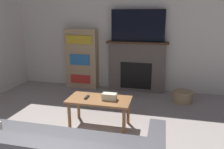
# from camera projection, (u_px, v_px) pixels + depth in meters

# --- Properties ---
(wall_back) EXTENTS (6.21, 0.06, 2.70)m
(wall_back) POSITION_uv_depth(u_px,v_px,m) (124.00, 32.00, 5.01)
(wall_back) COLOR silver
(wall_back) RESTS_ON ground_plane
(fireplace) EXTENTS (1.38, 0.28, 1.14)m
(fireplace) POSITION_uv_depth(u_px,v_px,m) (137.00, 66.00, 5.00)
(fireplace) COLOR #605651
(fireplace) RESTS_ON ground_plane
(tv) EXTENTS (1.17, 0.03, 0.69)m
(tv) POSITION_uv_depth(u_px,v_px,m) (138.00, 26.00, 4.74)
(tv) COLOR black
(tv) RESTS_ON fireplace
(coffee_table) EXTENTS (0.97, 0.50, 0.45)m
(coffee_table) POSITION_uv_depth(u_px,v_px,m) (99.00, 103.00, 3.38)
(coffee_table) COLOR brown
(coffee_table) RESTS_ON ground_plane
(tissue_box) EXTENTS (0.22, 0.12, 0.10)m
(tissue_box) POSITION_uv_depth(u_px,v_px,m) (109.00, 97.00, 3.32)
(tissue_box) COLOR beige
(tissue_box) RESTS_ON coffee_table
(remote_control) EXTENTS (0.04, 0.15, 0.02)m
(remote_control) POSITION_uv_depth(u_px,v_px,m) (87.00, 97.00, 3.40)
(remote_control) COLOR black
(remote_control) RESTS_ON coffee_table
(bookshelf) EXTENTS (0.77, 0.29, 1.41)m
(bookshelf) POSITION_uv_depth(u_px,v_px,m) (82.00, 59.00, 5.24)
(bookshelf) COLOR tan
(bookshelf) RESTS_ON ground_plane
(storage_basket) EXTENTS (0.39, 0.39, 0.22)m
(storage_basket) POSITION_uv_depth(u_px,v_px,m) (183.00, 96.00, 4.44)
(storage_basket) COLOR tan
(storage_basket) RESTS_ON ground_plane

